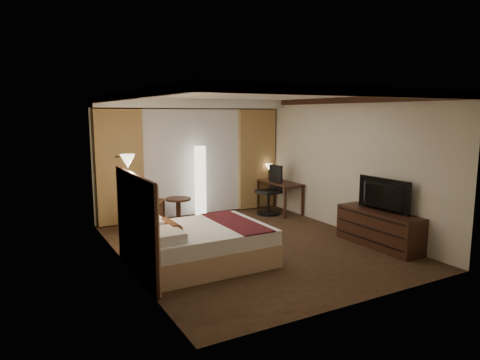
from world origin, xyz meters
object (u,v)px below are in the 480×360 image
armchair (146,214)px  television (379,194)px  side_table (179,212)px  floor_lamp (200,182)px  bed (202,245)px  desk (280,197)px  dresser (379,229)px  office_chair (269,190)px

armchair → television: (3.34, -3.11, 0.63)m
side_table → floor_lamp: size_ratio=0.36×
bed → side_table: size_ratio=3.44×
desk → dresser: size_ratio=0.77×
television → floor_lamp: bearing=26.3°
bed → desk: (3.11, 2.38, 0.07)m
floor_lamp → television: (1.92, -3.53, 0.14)m
side_table → office_chair: (2.25, -0.05, 0.29)m
desk → armchair: bearing=-180.0°
floor_lamp → bed: bearing=-113.4°
floor_lamp → desk: size_ratio=1.30×
floor_lamp → office_chair: 1.64m
office_chair → dresser: 3.10m
desk → office_chair: size_ratio=1.10×
armchair → desk: size_ratio=0.53×
armchair → dresser: armchair is taller
desk → television: bearing=-89.6°
bed → dresser: 3.25m
floor_lamp → office_chair: size_ratio=1.42×
bed → office_chair: 3.62m
dresser → floor_lamp: bearing=118.9°
desk → television: size_ratio=1.15×
bed → armchair: armchair is taller
office_chair → side_table: bearing=171.9°
armchair → television: 4.61m
bed → television: 3.29m
armchair → desk: desk is taller
desk → bed: bearing=-142.6°
desk → television: television is taller
side_table → television: (2.62, -3.11, 0.67)m
dresser → side_table: bearing=130.4°
armchair → side_table: size_ratio=1.15×
side_table → bed: bearing=-102.1°
bed → dresser: bearing=-13.1°
side_table → armchair: bearing=-179.6°
bed → television: television is taller
floor_lamp → television: size_ratio=1.50×
side_table → floor_lamp: bearing=30.9°
bed → office_chair: bearing=40.1°
armchair → side_table: 0.72m
floor_lamp → dresser: bearing=-61.1°
dresser → television: 0.65m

